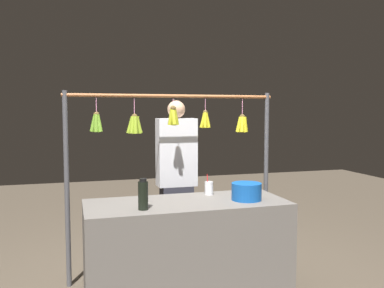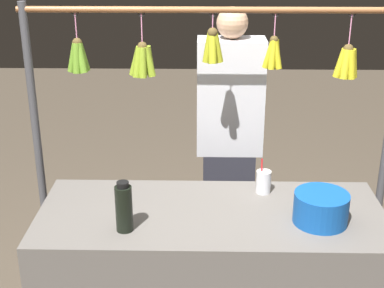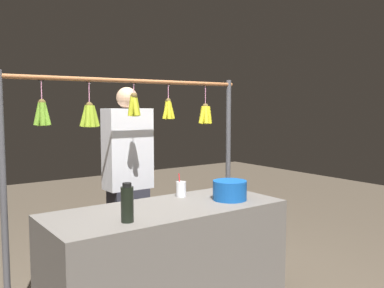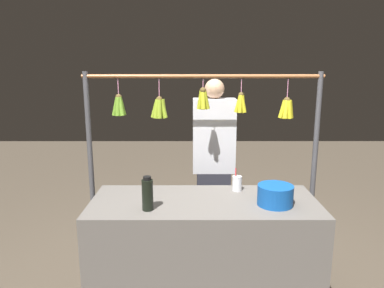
{
  "view_description": "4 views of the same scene",
  "coord_description": "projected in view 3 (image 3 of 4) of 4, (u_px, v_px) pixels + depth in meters",
  "views": [
    {
      "loc": [
        0.91,
        3.24,
        1.56
      ],
      "look_at": [
        -0.05,
        0.0,
        1.29
      ],
      "focal_mm": 38.25,
      "sensor_mm": 36.0,
      "label": 1
    },
    {
      "loc": [
        0.05,
        2.36,
        2.11
      ],
      "look_at": [
        0.09,
        0.0,
        1.16
      ],
      "focal_mm": 51.8,
      "sensor_mm": 36.0,
      "label": 2
    },
    {
      "loc": [
        1.55,
        2.43,
        1.51
      ],
      "look_at": [
        -0.22,
        0.0,
        1.24
      ],
      "focal_mm": 39.34,
      "sensor_mm": 36.0,
      "label": 3
    },
    {
      "loc": [
        0.09,
        2.49,
        1.77
      ],
      "look_at": [
        0.09,
        0.0,
        1.23
      ],
      "focal_mm": 33.37,
      "sensor_mm": 36.0,
      "label": 4
    }
  ],
  "objects": [
    {
      "name": "blue_bucket",
      "position": [
        230.0,
        190.0,
        3.15
      ],
      "size": [
        0.25,
        0.25,
        0.15
      ],
      "primitive_type": "cylinder",
      "color": "#1452AA",
      "rests_on": "market_counter"
    },
    {
      "name": "water_bottle",
      "position": [
        127.0,
        203.0,
        2.54
      ],
      "size": [
        0.08,
        0.08,
        0.24
      ],
      "color": "black",
      "rests_on": "market_counter"
    },
    {
      "name": "market_counter",
      "position": [
        167.0,
        263.0,
        2.96
      ],
      "size": [
        1.68,
        0.69,
        0.81
      ],
      "primitive_type": "cube",
      "color": "#66605B",
      "rests_on": "ground"
    },
    {
      "name": "vendor_person",
      "position": [
        128.0,
        185.0,
        3.65
      ],
      "size": [
        0.4,
        0.21,
        1.67
      ],
      "color": "#2D2D38",
      "rests_on": "ground"
    },
    {
      "name": "drink_cup",
      "position": [
        181.0,
        189.0,
        3.25
      ],
      "size": [
        0.08,
        0.08,
        0.18
      ],
      "color": "silver",
      "rests_on": "market_counter"
    },
    {
      "name": "display_rack",
      "position": [
        133.0,
        141.0,
        3.26
      ],
      "size": [
        1.98,
        0.13,
        1.74
      ],
      "color": "#4C4C51",
      "rests_on": "ground"
    }
  ]
}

